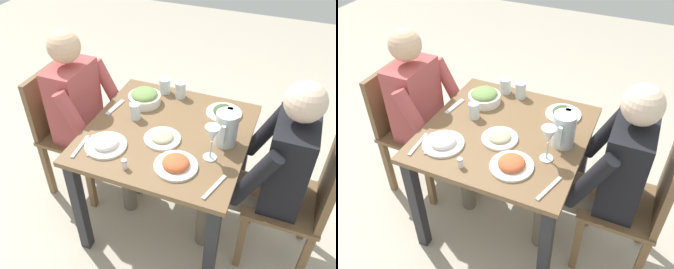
# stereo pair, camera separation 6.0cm
# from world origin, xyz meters

# --- Properties ---
(ground_plane) EXTENTS (8.00, 8.00, 0.00)m
(ground_plane) POSITION_xyz_m (0.00, 0.00, 0.00)
(ground_plane) COLOR #B7AD99
(dining_table) EXTENTS (0.88, 0.88, 0.74)m
(dining_table) POSITION_xyz_m (0.00, 0.00, 0.61)
(dining_table) COLOR brown
(dining_table) RESTS_ON ground_plane
(chair_near) EXTENTS (0.40, 0.40, 0.90)m
(chair_near) POSITION_xyz_m (-0.08, -0.77, 0.51)
(chair_near) COLOR brown
(chair_near) RESTS_ON ground_plane
(chair_far) EXTENTS (0.40, 0.40, 0.90)m
(chair_far) POSITION_xyz_m (0.01, 0.77, 0.51)
(chair_far) COLOR brown
(chair_far) RESTS_ON ground_plane
(diner_near) EXTENTS (0.48, 0.53, 1.19)m
(diner_near) POSITION_xyz_m (-0.08, -0.56, 0.66)
(diner_near) COLOR #B24C4C
(diner_near) RESTS_ON ground_plane
(diner_far) EXTENTS (0.48, 0.53, 1.19)m
(diner_far) POSITION_xyz_m (0.01, 0.56, 0.66)
(diner_far) COLOR black
(diner_far) RESTS_ON ground_plane
(water_pitcher) EXTENTS (0.16, 0.12, 0.19)m
(water_pitcher) POSITION_xyz_m (-0.02, 0.32, 0.83)
(water_pitcher) COLOR silver
(water_pitcher) RESTS_ON dining_table
(salad_bowl) EXTENTS (0.20, 0.20, 0.09)m
(salad_bowl) POSITION_xyz_m (-0.21, -0.23, 0.78)
(salad_bowl) COLOR white
(salad_bowl) RESTS_ON dining_table
(plate_yoghurt) EXTENTS (0.22, 0.22, 0.06)m
(plate_yoghurt) POSITION_xyz_m (0.24, -0.25, 0.76)
(plate_yoghurt) COLOR white
(plate_yoghurt) RESTS_ON dining_table
(plate_beans) EXTENTS (0.20, 0.20, 0.04)m
(plate_beans) POSITION_xyz_m (0.08, -0.00, 0.75)
(plate_beans) COLOR white
(plate_beans) RESTS_ON dining_table
(plate_dolmas) EXTENTS (0.21, 0.21, 0.05)m
(plate_dolmas) POSITION_xyz_m (-0.27, 0.25, 0.75)
(plate_dolmas) COLOR white
(plate_dolmas) RESTS_ON dining_table
(plate_rice_curry) EXTENTS (0.22, 0.22, 0.06)m
(plate_rice_curry) POSITION_xyz_m (0.25, 0.14, 0.76)
(plate_rice_curry) COLOR white
(plate_rice_curry) RESTS_ON dining_table
(water_glass_near_left) EXTENTS (0.07, 0.07, 0.10)m
(water_glass_near_left) POSITION_xyz_m (-0.35, -0.05, 0.79)
(water_glass_near_left) COLOR silver
(water_glass_near_left) RESTS_ON dining_table
(water_glass_center) EXTENTS (0.07, 0.07, 0.10)m
(water_glass_center) POSITION_xyz_m (-0.37, -0.16, 0.79)
(water_glass_center) COLOR silver
(water_glass_center) RESTS_ON dining_table
(water_glass_near_right) EXTENTS (0.06, 0.06, 0.10)m
(water_glass_near_right) POSITION_xyz_m (-0.05, -0.22, 0.79)
(water_glass_near_right) COLOR silver
(water_glass_near_right) RESTS_ON dining_table
(wine_glass) EXTENTS (0.08, 0.08, 0.20)m
(wine_glass) POSITION_xyz_m (0.12, 0.28, 0.88)
(wine_glass) COLOR silver
(wine_glass) RESTS_ON dining_table
(salt_shaker) EXTENTS (0.03, 0.03, 0.05)m
(salt_shaker) POSITION_xyz_m (0.35, -0.09, 0.77)
(salt_shaker) COLOR white
(salt_shaker) RESTS_ON dining_table
(fork_near) EXTENTS (0.17, 0.09, 0.01)m
(fork_near) POSITION_xyz_m (0.26, -0.33, 0.74)
(fork_near) COLOR silver
(fork_near) RESTS_ON dining_table
(knife_near) EXTENTS (0.19, 0.03, 0.01)m
(knife_near) POSITION_xyz_m (0.29, -0.38, 0.74)
(knife_near) COLOR silver
(knife_near) RESTS_ON dining_table
(fork_far) EXTENTS (0.17, 0.05, 0.01)m
(fork_far) POSITION_xyz_m (-0.10, -0.38, 0.74)
(fork_far) COLOR silver
(fork_far) RESTS_ON dining_table
(knife_far) EXTENTS (0.18, 0.07, 0.01)m
(knife_far) POSITION_xyz_m (0.31, 0.36, 0.74)
(knife_far) COLOR silver
(knife_far) RESTS_ON dining_table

